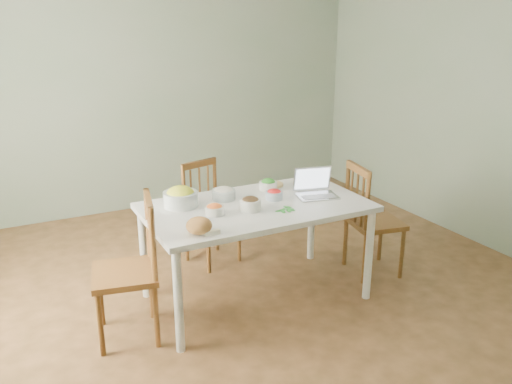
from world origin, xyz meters
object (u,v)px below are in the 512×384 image
chair_right (375,219)px  bowl_squash (181,197)px  chair_far (212,214)px  chair_left (124,270)px  laptop (318,184)px  dining_table (256,252)px  bread_boule (199,226)px

chair_right → bowl_squash: size_ratio=3.78×
chair_far → bowl_squash: size_ratio=3.55×
chair_far → chair_left: chair_left is taller
chair_far → chair_right: bearing=-50.5°
chair_far → laptop: (0.56, -0.82, 0.43)m
dining_table → laptop: 0.71m
bread_boule → laptop: 1.13m
chair_far → bread_boule: chair_far is taller
chair_left → dining_table: bearing=105.4°
chair_far → chair_right: 1.42m
dining_table → chair_far: 0.77m
chair_left → bowl_squash: bearing=131.3°
bowl_squash → laptop: bearing=-15.6°
dining_table → chair_far: bearing=93.7°
chair_left → bread_boule: chair_left is taller
bowl_squash → laptop: size_ratio=0.83×
bread_boule → chair_far: bearing=64.0°
chair_right → bowl_squash: 1.69m
chair_left → chair_right: (2.14, 0.02, -0.02)m
laptop → bread_boule: bearing=-152.7°
dining_table → chair_right: size_ratio=1.71×
chair_far → bowl_squash: bearing=-146.1°
chair_left → chair_right: 2.14m
chair_right → laptop: 0.72m
chair_far → bread_boule: (-0.53, -1.10, 0.38)m
chair_right → bread_boule: 1.75m
bread_boule → bowl_squash: bearing=82.9°
chair_left → bread_boule: size_ratio=5.84×
bread_boule → chair_right: bearing=9.2°
bread_boule → bowl_squash: 0.56m
chair_far → bread_boule: bearing=-131.3°
dining_table → chair_left: chair_left is taller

